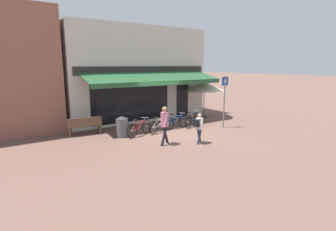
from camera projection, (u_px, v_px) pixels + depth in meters
The scene contains 13 objects.
ground_plane at pixel (170, 133), 13.16m from camera, with size 160.00×160.00×0.00m, color brown.
shop_front at pixel (135, 74), 16.35m from camera, with size 8.76×4.95×5.58m.
bike_rack_rail at pixel (166, 121), 13.58m from camera, with size 3.81×0.04×0.57m.
bicycle_red at pixel (139, 128), 12.54m from camera, with size 1.67×0.78×0.84m.
bicycle_silver at pixel (160, 125), 13.18m from camera, with size 1.64×0.74×0.81m.
bicycle_blue at pixel (176, 122), 13.90m from camera, with size 1.71×0.52×0.84m.
bicycle_black at pixel (192, 120), 14.42m from camera, with size 1.69×0.91×0.87m.
pedestrian_adult at pixel (165, 121), 11.02m from camera, with size 0.55×0.59×1.65m.
pedestrian_child at pixel (199, 125), 11.23m from camera, with size 0.53×0.54×1.31m.
litter_bin at pixel (122, 127), 12.29m from camera, with size 0.57×0.57×0.99m.
parking_sign at pixel (224, 97), 13.92m from camera, with size 0.44×0.07×2.78m.
cafe_parasol at pixel (204, 86), 16.71m from camera, with size 2.56×2.56×2.30m.
park_bench at pixel (85, 126), 12.64m from camera, with size 1.64×0.60×0.87m.
Camera 1 is at (-7.28, -10.47, 3.35)m, focal length 28.00 mm.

